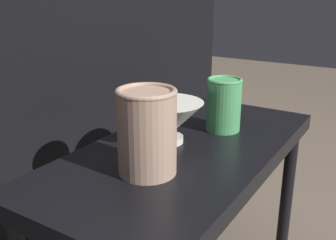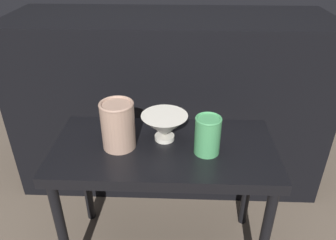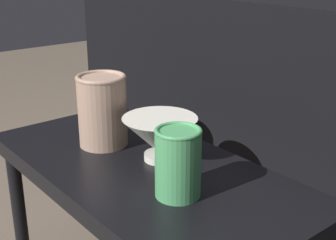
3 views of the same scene
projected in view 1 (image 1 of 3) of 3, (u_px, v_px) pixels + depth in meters
The scene contains 5 objects.
table at pixel (184, 171), 0.94m from camera, with size 0.79×0.39×0.53m.
couch_backdrop at pixel (32, 140), 1.22m from camera, with size 1.49×0.50×0.86m.
bowl at pixel (169, 120), 0.92m from camera, with size 0.17×0.17×0.10m.
vase_textured_left at pixel (147, 131), 0.76m from camera, with size 0.12×0.12×0.17m.
vase_colorful_right at pixel (224, 104), 1.00m from camera, with size 0.09×0.09×0.14m.
Camera 1 is at (-0.74, -0.42, 0.89)m, focal length 42.00 mm.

